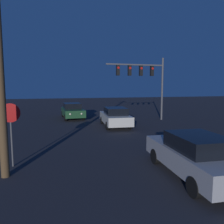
{
  "coord_description": "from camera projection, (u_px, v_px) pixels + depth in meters",
  "views": [
    {
      "loc": [
        -3.39,
        0.41,
        3.09
      ],
      "look_at": [
        0.0,
        12.78,
        1.6
      ],
      "focal_mm": 35.0,
      "sensor_mm": 36.0,
      "label": 1
    }
  ],
  "objects": [
    {
      "name": "car_far",
      "position": [
        72.0,
        111.0,
        21.38
      ],
      "size": [
        2.01,
        4.63,
        1.48
      ],
      "rotation": [
        0.0,
        0.0,
        3.18
      ],
      "color": "#1E4728",
      "rests_on": "ground_plane"
    },
    {
      "name": "traffic_signal_mast",
      "position": [
        145.0,
        76.0,
        19.66
      ],
      "size": [
        5.47,
        0.3,
        5.71
      ],
      "color": "#4C4C51",
      "rests_on": "ground_plane"
    },
    {
      "name": "car_near",
      "position": [
        195.0,
        155.0,
        7.51
      ],
      "size": [
        2.1,
        4.66,
        1.48
      ],
      "rotation": [
        0.0,
        0.0,
        -0.07
      ],
      "color": "#99999E",
      "rests_on": "ground_plane"
    },
    {
      "name": "car_mid",
      "position": [
        115.0,
        117.0,
        17.06
      ],
      "size": [
        2.17,
        4.68,
        1.48
      ],
      "rotation": [
        0.0,
        0.0,
        -0.08
      ],
      "color": "beige",
      "rests_on": "ground_plane"
    },
    {
      "name": "stop_sign",
      "position": [
        11.0,
        123.0,
        8.32
      ],
      "size": [
        0.73,
        0.07,
        2.47
      ],
      "color": "#4C4C51",
      "rests_on": "ground_plane"
    }
  ]
}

